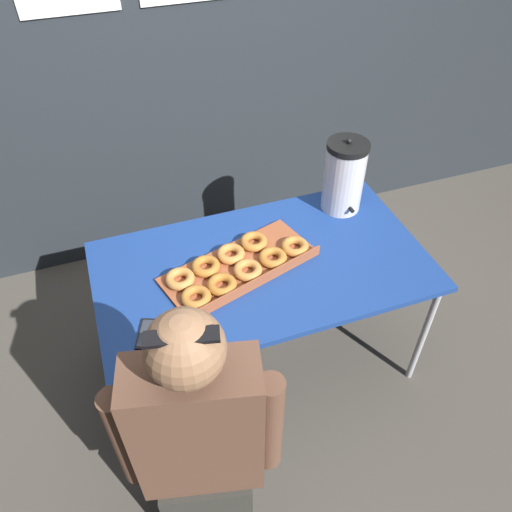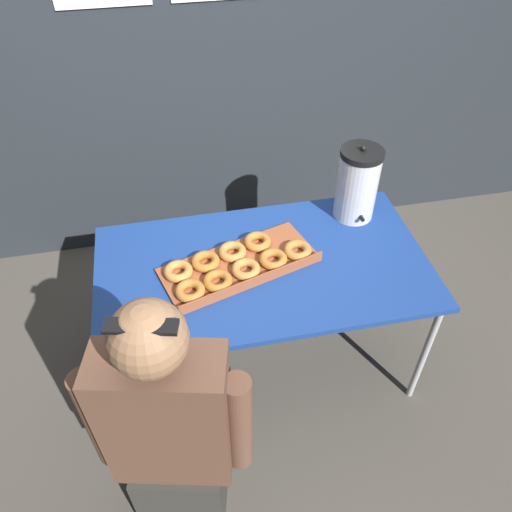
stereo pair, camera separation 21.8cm
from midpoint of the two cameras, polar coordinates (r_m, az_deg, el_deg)
name	(u,v)px [view 1 (the left image)]	position (r m, az deg, el deg)	size (l,w,h in m)	color
ground_plane	(261,357)	(2.77, -1.67, -11.62)	(12.00, 12.00, 0.00)	#4C473F
back_wall	(189,54)	(2.92, -9.91, 21.70)	(6.00, 0.11, 2.43)	#23282D
folding_table	(263,271)	(2.26, -2.01, -1.81)	(1.48, 0.83, 0.71)	navy
donut_box	(237,266)	(2.19, -5.04, -1.31)	(0.74, 0.47, 0.05)	brown
coffee_urn	(344,176)	(2.46, 7.52, 8.93)	(0.20, 0.23, 0.39)	silver
cell_phone	(148,334)	(2.03, -15.26, -8.76)	(0.13, 0.17, 0.01)	black
person_seated	(200,444)	(1.86, -9.94, -20.57)	(0.56, 0.30, 1.28)	#33332D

